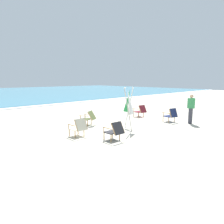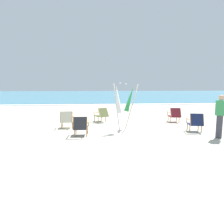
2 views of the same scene
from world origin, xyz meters
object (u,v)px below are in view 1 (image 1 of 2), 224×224
object	(u,v)px
umbrella_furled_green	(128,101)
person_near_chairs	(191,109)
beach_chair_front_right	(115,130)
beach_chair_back_left	(140,111)
beach_chair_mid_center	(79,127)
beach_chair_front_left	(171,115)
umbrella_furled_white	(130,103)
beach_chair_far_center	(89,117)

from	to	relation	value
umbrella_furled_green	person_near_chairs	world-z (taller)	umbrella_furled_green
beach_chair_front_right	umbrella_furled_green	bearing A→B (deg)	30.25
beach_chair_back_left	beach_chair_mid_center	bearing A→B (deg)	-169.18
beach_chair_front_left	umbrella_furled_white	distance (m)	3.41
beach_chair_front_left	beach_chair_mid_center	distance (m)	5.64
beach_chair_far_center	beach_chair_front_left	bearing A→B (deg)	-33.97
beach_chair_mid_center	umbrella_furled_green	world-z (taller)	umbrella_furled_green
beach_chair_back_left	person_near_chairs	xyz separation A→B (m)	(0.49, -3.13, 0.41)
beach_chair_back_left	umbrella_furled_white	size ratio (longest dim) A/B	0.38
beach_chair_front_right	umbrella_furled_green	world-z (taller)	umbrella_furled_green
beach_chair_far_center	umbrella_furled_green	distance (m)	2.30
beach_chair_front_right	person_near_chairs	world-z (taller)	person_near_chairs
beach_chair_mid_center	beach_chair_front_right	bearing A→B (deg)	-62.85
beach_chair_back_left	umbrella_furled_green	xyz separation A→B (m)	(-2.61, -1.26, 0.92)
beach_chair_mid_center	beach_chair_back_left	world-z (taller)	beach_chair_mid_center
person_near_chairs	umbrella_furled_white	bearing A→B (deg)	162.11
beach_chair_far_center	umbrella_furled_green	bearing A→B (deg)	-53.70
beach_chair_front_left	beach_chair_back_left	world-z (taller)	beach_chair_front_left
beach_chair_far_center	beach_chair_front_right	distance (m)	3.06
beach_chair_front_left	umbrella_furled_white	xyz separation A→B (m)	(-3.27, 0.26, 0.94)
beach_chair_front_left	beach_chair_front_right	size ratio (longest dim) A/B	1.04
beach_chair_mid_center	umbrella_furled_green	xyz separation A→B (m)	(2.87, -0.21, 0.92)
beach_chair_back_left	person_near_chairs	distance (m)	3.19
beach_chair_mid_center	person_near_chairs	xyz separation A→B (m)	(5.97, -2.08, 0.41)
beach_chair_front_left	person_near_chairs	bearing A→B (deg)	-64.59
beach_chair_far_center	beach_chair_mid_center	distance (m)	2.20
beach_chair_far_center	beach_chair_back_left	bearing A→B (deg)	-6.47
umbrella_furled_white	person_near_chairs	size ratio (longest dim) A/B	1.29
person_near_chairs	beach_chair_far_center	bearing A→B (deg)	140.62
beach_chair_far_center	beach_chair_mid_center	world-z (taller)	beach_chair_mid_center
beach_chair_far_center	beach_chair_back_left	world-z (taller)	beach_chair_back_left
beach_chair_front_right	person_near_chairs	xyz separation A→B (m)	(5.22, -0.63, 0.41)
umbrella_furled_white	umbrella_furled_green	world-z (taller)	umbrella_furled_white
beach_chair_far_center	beach_chair_back_left	size ratio (longest dim) A/B	1.20
beach_chair_mid_center	umbrella_furled_white	bearing A→B (deg)	-21.34
beach_chair_front_left	beach_chair_back_left	bearing A→B (deg)	91.03
beach_chair_mid_center	umbrella_furled_white	world-z (taller)	umbrella_furled_white
beach_chair_far_center	beach_chair_front_right	size ratio (longest dim) A/B	1.21
beach_chair_front_left	beach_chair_front_right	bearing A→B (deg)	-176.30
beach_chair_front_left	beach_chair_front_right	distance (m)	4.79
beach_chair_mid_center	person_near_chairs	size ratio (longest dim) A/B	0.49
beach_chair_far_center	beach_chair_front_right	world-z (taller)	beach_chair_front_right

